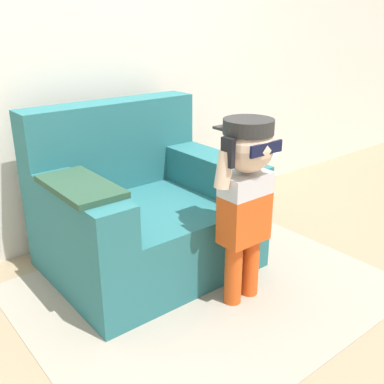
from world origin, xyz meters
The scene contains 6 objects.
ground_plane centered at (0.00, 0.00, 0.00)m, with size 10.00×10.00×0.00m, color #998466.
wall_back centered at (0.00, 0.58, 1.30)m, with size 10.00×0.05×2.60m.
armchair centered at (0.01, 0.03, 0.32)m, with size 1.09×0.90×0.91m.
person_child centered at (0.20, -0.61, 0.63)m, with size 0.38×0.29×0.94m.
side_table centered at (0.88, -0.04, 0.32)m, with size 0.29×0.29×0.54m.
rug centered at (0.11, -0.43, 0.00)m, with size 1.82×1.49×0.01m.
Camera 1 is at (-1.25, -1.99, 1.36)m, focal length 42.00 mm.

